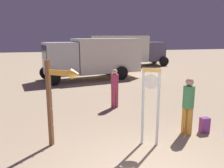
{
  "coord_description": "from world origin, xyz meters",
  "views": [
    {
      "loc": [
        -1.74,
        -3.82,
        2.93
      ],
      "look_at": [
        0.28,
        4.14,
        1.2
      ],
      "focal_mm": 37.09,
      "sensor_mm": 36.0,
      "label": 1
    }
  ],
  "objects_px": {
    "box_truck_near": "(94,56)",
    "box_truck_far": "(127,49)",
    "arrow_sign": "(59,91)",
    "person_near_clock": "(188,103)",
    "standing_clock": "(151,98)",
    "backpack": "(204,125)",
    "person_distant": "(115,86)"
  },
  "relations": [
    {
      "from": "standing_clock",
      "to": "person_distant",
      "type": "bearing_deg",
      "value": 91.19
    },
    {
      "from": "standing_clock",
      "to": "person_near_clock",
      "type": "relative_size",
      "value": 1.22
    },
    {
      "from": "box_truck_near",
      "to": "standing_clock",
      "type": "bearing_deg",
      "value": -91.35
    },
    {
      "from": "backpack",
      "to": "box_truck_far",
      "type": "distance_m",
      "value": 16.25
    },
    {
      "from": "person_near_clock",
      "to": "backpack",
      "type": "distance_m",
      "value": 0.94
    },
    {
      "from": "standing_clock",
      "to": "backpack",
      "type": "xyz_separation_m",
      "value": [
        1.94,
        0.31,
        -1.07
      ]
    },
    {
      "from": "arrow_sign",
      "to": "person_near_clock",
      "type": "xyz_separation_m",
      "value": [
        3.7,
        -0.07,
        -0.59
      ]
    },
    {
      "from": "standing_clock",
      "to": "backpack",
      "type": "bearing_deg",
      "value": 8.95
    },
    {
      "from": "backpack",
      "to": "box_truck_near",
      "type": "distance_m",
      "value": 10.03
    },
    {
      "from": "person_near_clock",
      "to": "box_truck_near",
      "type": "height_order",
      "value": "box_truck_near"
    },
    {
      "from": "arrow_sign",
      "to": "backpack",
      "type": "distance_m",
      "value": 4.49
    },
    {
      "from": "arrow_sign",
      "to": "box_truck_near",
      "type": "bearing_deg",
      "value": 75.08
    },
    {
      "from": "person_near_clock",
      "to": "backpack",
      "type": "xyz_separation_m",
      "value": [
        0.6,
        -0.03,
        -0.73
      ]
    },
    {
      "from": "standing_clock",
      "to": "person_distant",
      "type": "relative_size",
      "value": 1.31
    },
    {
      "from": "backpack",
      "to": "person_distant",
      "type": "bearing_deg",
      "value": 122.8
    },
    {
      "from": "standing_clock",
      "to": "box_truck_near",
      "type": "distance_m",
      "value": 10.11
    },
    {
      "from": "arrow_sign",
      "to": "box_truck_near",
      "type": "xyz_separation_m",
      "value": [
        2.59,
        9.7,
        -0.02
      ]
    },
    {
      "from": "arrow_sign",
      "to": "person_near_clock",
      "type": "relative_size",
      "value": 1.34
    },
    {
      "from": "standing_clock",
      "to": "arrow_sign",
      "type": "xyz_separation_m",
      "value": [
        -2.35,
        0.4,
        0.25
      ]
    },
    {
      "from": "box_truck_near",
      "to": "box_truck_far",
      "type": "bearing_deg",
      "value": 55.09
    },
    {
      "from": "person_near_clock",
      "to": "box_truck_far",
      "type": "height_order",
      "value": "box_truck_far"
    },
    {
      "from": "backpack",
      "to": "person_distant",
      "type": "xyz_separation_m",
      "value": [
        -2.02,
        3.13,
        0.66
      ]
    },
    {
      "from": "backpack",
      "to": "person_distant",
      "type": "distance_m",
      "value": 3.78
    },
    {
      "from": "arrow_sign",
      "to": "person_distant",
      "type": "height_order",
      "value": "arrow_sign"
    },
    {
      "from": "standing_clock",
      "to": "arrow_sign",
      "type": "height_order",
      "value": "arrow_sign"
    },
    {
      "from": "standing_clock",
      "to": "person_near_clock",
      "type": "bearing_deg",
      "value": 13.94
    },
    {
      "from": "backpack",
      "to": "box_truck_far",
      "type": "height_order",
      "value": "box_truck_far"
    },
    {
      "from": "standing_clock",
      "to": "box_truck_far",
      "type": "relative_size",
      "value": 0.29
    },
    {
      "from": "person_distant",
      "to": "box_truck_far",
      "type": "bearing_deg",
      "value": 70.22
    },
    {
      "from": "backpack",
      "to": "box_truck_near",
      "type": "xyz_separation_m",
      "value": [
        -1.71,
        9.8,
        1.29
      ]
    },
    {
      "from": "person_near_clock",
      "to": "box_truck_far",
      "type": "xyz_separation_m",
      "value": [
        3.2,
        15.95,
        0.63
      ]
    },
    {
      "from": "standing_clock",
      "to": "person_distant",
      "type": "xyz_separation_m",
      "value": [
        -0.07,
        3.44,
        -0.4
      ]
    }
  ]
}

